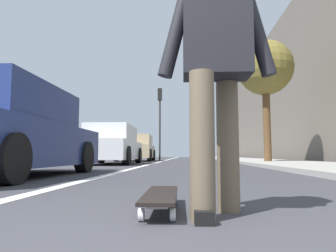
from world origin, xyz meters
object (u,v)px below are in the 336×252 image
Objects in this scene: parked_car_mid at (112,146)px; skateboard at (161,196)px; parked_car_near at (5,133)px; parked_car_far at (136,148)px; skater_person at (216,58)px; street_tree_mid at (265,69)px; traffic_light at (160,111)px.

skateboard is at bearing -164.04° from parked_car_mid.
parked_car_far reaches higher than parked_car_near.
skater_person is at bearing -113.35° from skateboard.
parked_car_mid reaches higher than skateboard.
street_tree_mid is (10.73, -3.09, 3.00)m from skater_person.
parked_car_mid is at bearing 98.41° from street_tree_mid.
skater_person is 0.36× the size of parked_car_far.
skateboard is at bearing -169.66° from parked_car_far.
skateboard is 10.07m from parked_car_mid.
skater_person is at bearing -162.42° from parked_car_mid.
parked_car_near is at bearing 179.67° from parked_car_mid.
skater_person is 0.34× the size of traffic_light.
parked_car_far is 3.66m from traffic_light.
skater_person reaches higher than parked_car_mid.
parked_car_mid is (9.66, 2.76, 0.63)m from skateboard.
traffic_light is at bearing -4.39° from parked_car_near.
parked_car_mid is at bearing 15.96° from skateboard.
skater_person reaches higher than parked_car_far.
traffic_light reaches higher than skateboard.
skateboard is 0.18× the size of parked_car_mid.
skateboard is 0.18× the size of traffic_light.
parked_car_mid is 8.55m from traffic_light.
parked_car_near is 6.90m from parked_car_mid.
skater_person is at bearing -132.74° from parked_car_near.
parked_car_near is at bearing 45.44° from skateboard.
parked_car_near is 0.81× the size of street_tree_mid.
parked_car_mid is at bearing 17.58° from skater_person.
traffic_light is at bearing 35.36° from street_tree_mid.
street_tree_mid is at bearing -38.59° from parked_car_near.
skater_person is at bearing -173.64° from traffic_light.
parked_car_near is 12.62m from parked_car_far.
parked_car_mid reaches higher than parked_car_near.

